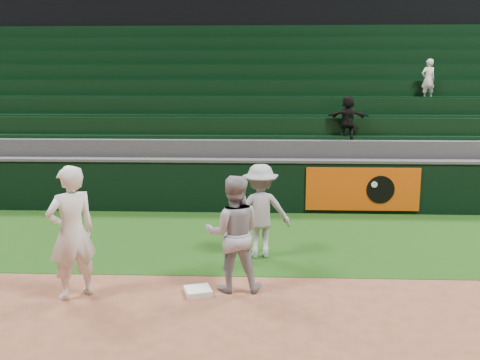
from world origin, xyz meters
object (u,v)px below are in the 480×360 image
at_px(first_base, 198,291).
at_px(base_coach, 260,211).
at_px(baserunner, 233,233).
at_px(first_baseman, 72,232).

relative_size(first_base, base_coach, 0.22).
bearing_deg(base_coach, baserunner, 67.64).
bearing_deg(baserunner, first_base, 18.49).
bearing_deg(baserunner, first_baseman, 6.34).
height_order(first_base, baserunner, baserunner).
distance_m(baserunner, base_coach, 1.55).
relative_size(first_base, first_baseman, 0.19).
height_order(baserunner, base_coach, baserunner).
relative_size(first_baseman, baserunner, 1.11).
xyz_separation_m(first_base, base_coach, (0.89, 1.70, 0.79)).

